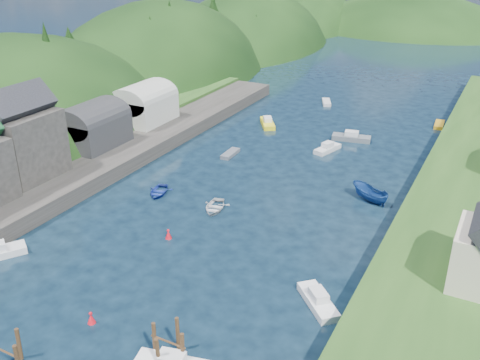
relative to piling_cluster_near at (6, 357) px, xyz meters
The scene contains 11 objects.
ground 51.95m from the piling_cluster_near, 85.96° to the left, with size 600.00×600.00×0.00m, color black.
hillside_left 87.70m from the piling_cluster_near, 118.29° to the left, with size 44.00×245.56×52.00m.
far_hills 176.28m from the piling_cluster_near, 88.41° to the left, with size 103.00×68.00×44.00m.
hill_trees 67.36m from the piling_cluster_near, 86.14° to the left, with size 91.13×149.84×12.52m.
quay_left 29.82m from the piling_cluster_near, 133.00° to the left, with size 12.00×110.00×2.00m, color #2D2B28.
boat_sheds 46.71m from the piling_cluster_near, 118.70° to the left, with size 7.00×21.00×7.50m.
piling_cluster_near is the anchor object (origin of this frame).
piling_cluster_far 11.79m from the piling_cluster_near, 31.91° to the left, with size 3.03×2.84×3.57m.
channel_buoy_near 7.09m from the piling_cluster_near, 74.39° to the left, with size 0.70×0.70×1.10m.
channel_buoy_far 20.96m from the piling_cluster_near, 90.59° to the left, with size 0.70×0.70×1.10m.
moored_boats 24.51m from the piling_cluster_near, 84.97° to the left, with size 35.78×92.25×2.09m.
Camera 1 is at (25.37, -20.44, 29.12)m, focal length 40.00 mm.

